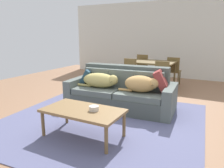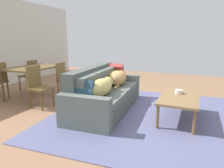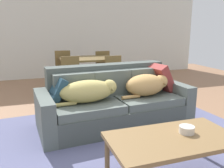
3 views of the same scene
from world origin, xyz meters
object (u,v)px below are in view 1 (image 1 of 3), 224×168
at_px(coffee_table, 83,112).
at_px(dining_chair_near_left, 128,74).
at_px(throw_pillow_by_right_arm, 162,81).
at_px(couch, 121,92).
at_px(throw_pillow_by_left_arm, 87,77).
at_px(dining_chair_far_right, 173,70).
at_px(dining_chair_far_left, 143,67).
at_px(dog_on_right_cushion, 141,84).
at_px(dog_on_left_cushion, 101,80).
at_px(dining_table, 153,64).
at_px(dining_chair_near_right, 161,77).
at_px(bowl_on_coffee_table, 94,108).

height_order(coffee_table, dining_chair_near_left, dining_chair_near_left).
distance_m(throw_pillow_by_right_arm, coffee_table, 1.79).
bearing_deg(coffee_table, throw_pillow_by_right_arm, 64.49).
distance_m(couch, dining_chair_near_left, 1.41).
xyz_separation_m(throw_pillow_by_left_arm, dining_chair_far_right, (1.38, 2.57, -0.11)).
bearing_deg(dining_chair_far_left, throw_pillow_by_left_arm, 84.21).
relative_size(dog_on_right_cushion, dining_chair_far_left, 0.86).
bearing_deg(dog_on_left_cushion, dining_table, 73.04).
bearing_deg(dining_chair_near_right, dining_chair_far_right, 84.40).
height_order(dining_table, dining_chair_far_right, dining_chair_far_right).
relative_size(dining_table, dining_chair_near_left, 1.37).
bearing_deg(dog_on_right_cushion, dining_table, 97.19).
height_order(bowl_on_coffee_table, dining_chair_far_right, dining_chair_far_right).
height_order(throw_pillow_by_left_arm, coffee_table, throw_pillow_by_left_arm).
xyz_separation_m(coffee_table, dining_chair_near_left, (-0.49, 2.83, 0.09)).
height_order(throw_pillow_by_left_arm, dining_chair_near_right, dining_chair_near_right).
relative_size(dog_on_left_cushion, bowl_on_coffee_table, 6.33).
xyz_separation_m(coffee_table, dining_chair_near_right, (0.41, 2.81, 0.09)).
relative_size(dog_on_right_cushion, dining_table, 0.64).
xyz_separation_m(throw_pillow_by_right_arm, coffee_table, (-0.76, -1.60, -0.24)).
height_order(dining_chair_near_left, dining_chair_far_left, dining_chair_far_left).
xyz_separation_m(couch, dog_on_left_cushion, (-0.41, -0.16, 0.25)).
bearing_deg(dining_table, dining_chair_near_left, -127.90).
relative_size(dog_on_right_cushion, throw_pillow_by_right_arm, 1.70).
xyz_separation_m(throw_pillow_by_right_arm, dining_chair_near_left, (-1.25, 1.23, -0.15)).
distance_m(throw_pillow_by_right_arm, dining_chair_near_right, 1.27).
bearing_deg(dog_on_right_cushion, throw_pillow_by_left_arm, 171.49).
relative_size(dog_on_left_cushion, dining_chair_near_right, 1.08).
xyz_separation_m(dog_on_left_cushion, dining_chair_near_right, (0.89, 1.48, -0.10)).
height_order(throw_pillow_by_right_arm, bowl_on_coffee_table, throw_pillow_by_right_arm).
bearing_deg(dog_on_left_cushion, dining_chair_far_right, 66.30).
bearing_deg(dining_chair_near_right, couch, -113.09).
xyz_separation_m(dog_on_right_cushion, throw_pillow_by_left_arm, (-1.33, 0.09, 0.00)).
bearing_deg(throw_pillow_by_right_arm, coffee_table, -115.51).
bearing_deg(dining_chair_far_right, dining_chair_near_right, 85.18).
bearing_deg(dining_chair_far_right, dining_chair_far_left, -4.31).
bearing_deg(dining_chair_near_left, dog_on_left_cushion, -87.15).
xyz_separation_m(dog_on_left_cushion, dining_chair_near_left, (-0.01, 1.50, -0.10)).
relative_size(dining_table, dining_chair_near_right, 1.40).
distance_m(couch, dining_chair_near_right, 1.41).
distance_m(couch, throw_pillow_by_right_arm, 0.89).
relative_size(couch, throw_pillow_by_right_arm, 5.00).
distance_m(dog_on_right_cushion, dining_chair_near_left, 1.72).
relative_size(couch, dining_chair_far_right, 2.63).
xyz_separation_m(dining_chair_near_right, dining_chair_far_left, (-0.91, 1.26, 0.02)).
bearing_deg(throw_pillow_by_left_arm, throw_pillow_by_right_arm, 4.43).
xyz_separation_m(coffee_table, dining_chair_far_left, (-0.50, 4.07, 0.10)).
distance_m(dog_on_right_cushion, dining_chair_near_right, 1.44).
height_order(couch, dog_on_right_cushion, couch).
bearing_deg(dog_on_right_cushion, dining_chair_near_right, 85.78).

